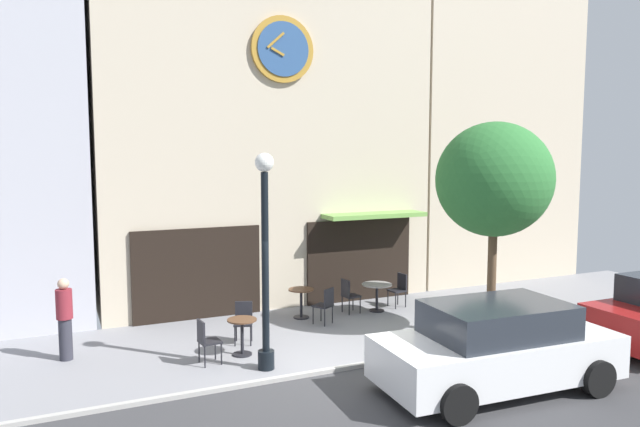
{
  "coord_description": "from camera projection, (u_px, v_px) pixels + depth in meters",
  "views": [
    {
      "loc": [
        -4.77,
        -9.78,
        4.16
      ],
      "look_at": [
        0.78,
        2.38,
        2.79
      ],
      "focal_mm": 33.09,
      "sensor_mm": 36.0,
      "label": 1
    }
  ],
  "objects": [
    {
      "name": "neighbor_building_right",
      "position": [
        474.0,
        69.0,
        20.09
      ],
      "size": [
        6.13,
        3.82,
        14.06
      ],
      "color": "beige",
      "rests_on": "ground_plane"
    },
    {
      "name": "clock_building",
      "position": [
        266.0,
        86.0,
        16.4
      ],
      "size": [
        9.21,
        3.83,
        11.7
      ],
      "color": "beige",
      "rests_on": "ground_plane"
    },
    {
      "name": "cafe_chair_facing_wall",
      "position": [
        399.0,
        287.0,
        16.02
      ],
      "size": [
        0.44,
        0.44,
        0.9
      ],
      "color": "black",
      "rests_on": "ground_plane"
    },
    {
      "name": "cafe_chair_mid_row",
      "position": [
        206.0,
        338.0,
        11.6
      ],
      "size": [
        0.44,
        0.44,
        0.9
      ],
      "color": "black",
      "rests_on": "ground_plane"
    },
    {
      "name": "cafe_chair_facing_street",
      "position": [
        326.0,
        303.0,
        14.33
      ],
      "size": [
        0.55,
        0.55,
        0.9
      ],
      "color": "black",
      "rests_on": "ground_plane"
    },
    {
      "name": "pedestrian_maroon",
      "position": [
        65.0,
        318.0,
        11.84
      ],
      "size": [
        0.4,
        0.4,
        1.67
      ],
      "color": "#2D2D38",
      "rests_on": "ground_plane"
    },
    {
      "name": "ground_plane",
      "position": [
        353.0,
        387.0,
        10.57
      ],
      "size": [
        26.31,
        11.05,
        0.13
      ],
      "color": "gray"
    },
    {
      "name": "street_tree",
      "position": [
        495.0,
        180.0,
        13.17
      ],
      "size": [
        2.7,
        2.43,
        4.86
      ],
      "color": "brown",
      "rests_on": "ground_plane"
    },
    {
      "name": "cafe_chair_curbside",
      "position": [
        349.0,
        293.0,
        15.33
      ],
      "size": [
        0.44,
        0.44,
        0.9
      ],
      "color": "black",
      "rests_on": "ground_plane"
    },
    {
      "name": "cafe_table_near_curb",
      "position": [
        377.0,
        291.0,
        15.54
      ],
      "size": [
        0.8,
        0.8,
        0.73
      ],
      "color": "black",
      "rests_on": "ground_plane"
    },
    {
      "name": "cafe_chair_by_entrance",
      "position": [
        244.0,
        319.0,
        12.96
      ],
      "size": [
        0.52,
        0.52,
        0.9
      ],
      "color": "black",
      "rests_on": "ground_plane"
    },
    {
      "name": "parked_car_white",
      "position": [
        497.0,
        347.0,
        10.38
      ],
      "size": [
        4.39,
        2.21,
        1.55
      ],
      "color": "white",
      "rests_on": "ground_plane"
    },
    {
      "name": "cafe_table_center_right",
      "position": [
        242.0,
        331.0,
        12.15
      ],
      "size": [
        0.61,
        0.61,
        0.76
      ],
      "color": "black",
      "rests_on": "ground_plane"
    },
    {
      "name": "street_lamp",
      "position": [
        265.0,
        261.0,
        11.2
      ],
      "size": [
        0.36,
        0.36,
        4.17
      ],
      "color": "black",
      "rests_on": "ground_plane"
    },
    {
      "name": "cafe_table_rightmost",
      "position": [
        301.0,
        298.0,
        14.9
      ],
      "size": [
        0.65,
        0.65,
        0.75
      ],
      "color": "black",
      "rests_on": "ground_plane"
    }
  ]
}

